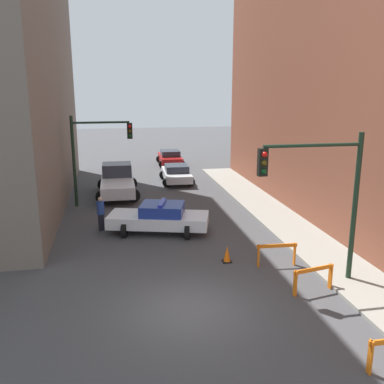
{
  "coord_description": "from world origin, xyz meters",
  "views": [
    {
      "loc": [
        -2.22,
        -11.93,
        6.79
      ],
      "look_at": [
        1.21,
        6.36,
        2.17
      ],
      "focal_mm": 40.0,
      "sensor_mm": 36.0,
      "label": 1
    }
  ],
  "objects_px": {
    "traffic_light_far": "(93,148)",
    "barrier_back": "(313,275)",
    "white_truck": "(117,181)",
    "traffic_light_near": "(325,186)",
    "police_car": "(159,218)",
    "barrier_corner": "(277,251)",
    "pedestrian_crossing": "(101,213)",
    "traffic_cone": "(227,254)",
    "parked_car_mid": "(170,157)",
    "parked_car_near": "(176,173)"
  },
  "relations": [
    {
      "from": "barrier_corner",
      "to": "parked_car_mid",
      "type": "bearing_deg",
      "value": 92.75
    },
    {
      "from": "traffic_light_near",
      "to": "parked_car_near",
      "type": "xyz_separation_m",
      "value": [
        -2.49,
        17.04,
        -2.86
      ]
    },
    {
      "from": "traffic_light_far",
      "to": "police_car",
      "type": "bearing_deg",
      "value": -60.02
    },
    {
      "from": "police_car",
      "to": "barrier_corner",
      "type": "distance_m",
      "value": 6.24
    },
    {
      "from": "barrier_corner",
      "to": "traffic_cone",
      "type": "bearing_deg",
      "value": 157.5
    },
    {
      "from": "traffic_light_near",
      "to": "traffic_cone",
      "type": "height_order",
      "value": "traffic_light_near"
    },
    {
      "from": "traffic_cone",
      "to": "traffic_light_near",
      "type": "bearing_deg",
      "value": -42.39
    },
    {
      "from": "traffic_light_near",
      "to": "traffic_cone",
      "type": "bearing_deg",
      "value": 137.61
    },
    {
      "from": "traffic_light_near",
      "to": "parked_car_mid",
      "type": "height_order",
      "value": "traffic_light_near"
    },
    {
      "from": "police_car",
      "to": "pedestrian_crossing",
      "type": "bearing_deg",
      "value": 89.46
    },
    {
      "from": "parked_car_mid",
      "to": "pedestrian_crossing",
      "type": "distance_m",
      "value": 17.84
    },
    {
      "from": "traffic_light_far",
      "to": "pedestrian_crossing",
      "type": "height_order",
      "value": "traffic_light_far"
    },
    {
      "from": "traffic_light_near",
      "to": "pedestrian_crossing",
      "type": "relative_size",
      "value": 3.13
    },
    {
      "from": "traffic_light_far",
      "to": "white_truck",
      "type": "xyz_separation_m",
      "value": [
        1.3,
        2.22,
        -2.49
      ]
    },
    {
      "from": "parked_car_mid",
      "to": "barrier_corner",
      "type": "xyz_separation_m",
      "value": [
        1.08,
        -22.48,
        -0.06
      ]
    },
    {
      "from": "traffic_light_near",
      "to": "white_truck",
      "type": "bearing_deg",
      "value": 115.45
    },
    {
      "from": "traffic_light_far",
      "to": "traffic_cone",
      "type": "xyz_separation_m",
      "value": [
        5.36,
        -9.48,
        -3.08
      ]
    },
    {
      "from": "pedestrian_crossing",
      "to": "barrier_corner",
      "type": "xyz_separation_m",
      "value": [
        6.74,
        -5.57,
        -0.24
      ]
    },
    {
      "from": "traffic_light_near",
      "to": "parked_car_near",
      "type": "bearing_deg",
      "value": 98.3
    },
    {
      "from": "police_car",
      "to": "traffic_cone",
      "type": "bearing_deg",
      "value": -135.69
    },
    {
      "from": "traffic_light_far",
      "to": "police_car",
      "type": "height_order",
      "value": "traffic_light_far"
    },
    {
      "from": "barrier_back",
      "to": "police_car",
      "type": "bearing_deg",
      "value": 121.92
    },
    {
      "from": "barrier_back",
      "to": "barrier_corner",
      "type": "relative_size",
      "value": 0.99
    },
    {
      "from": "traffic_light_far",
      "to": "pedestrian_crossing",
      "type": "xyz_separation_m",
      "value": [
        0.4,
        -4.65,
        -2.54
      ]
    },
    {
      "from": "traffic_light_near",
      "to": "barrier_corner",
      "type": "bearing_deg",
      "value": 117.68
    },
    {
      "from": "barrier_back",
      "to": "white_truck",
      "type": "bearing_deg",
      "value": 112.94
    },
    {
      "from": "parked_car_mid",
      "to": "barrier_back",
      "type": "distance_m",
      "value": 24.81
    },
    {
      "from": "parked_car_near",
      "to": "pedestrian_crossing",
      "type": "relative_size",
      "value": 2.62
    },
    {
      "from": "parked_car_near",
      "to": "parked_car_mid",
      "type": "bearing_deg",
      "value": 87.69
    },
    {
      "from": "pedestrian_crossing",
      "to": "barrier_corner",
      "type": "bearing_deg",
      "value": -18.53
    },
    {
      "from": "white_truck",
      "to": "traffic_light_near",
      "type": "bearing_deg",
      "value": -64.21
    },
    {
      "from": "traffic_cone",
      "to": "barrier_corner",
      "type": "bearing_deg",
      "value": -22.5
    },
    {
      "from": "police_car",
      "to": "barrier_corner",
      "type": "bearing_deg",
      "value": -124.6
    },
    {
      "from": "parked_car_near",
      "to": "police_car",
      "type": "bearing_deg",
      "value": -101.05
    },
    {
      "from": "traffic_light_far",
      "to": "pedestrian_crossing",
      "type": "relative_size",
      "value": 3.13
    },
    {
      "from": "barrier_corner",
      "to": "traffic_light_near",
      "type": "bearing_deg",
      "value": -62.32
    },
    {
      "from": "police_car",
      "to": "barrier_corner",
      "type": "height_order",
      "value": "police_car"
    },
    {
      "from": "parked_car_mid",
      "to": "pedestrian_crossing",
      "type": "height_order",
      "value": "pedestrian_crossing"
    },
    {
      "from": "traffic_light_far",
      "to": "police_car",
      "type": "distance_m",
      "value": 6.82
    },
    {
      "from": "traffic_light_far",
      "to": "pedestrian_crossing",
      "type": "distance_m",
      "value": 5.31
    },
    {
      "from": "traffic_light_far",
      "to": "barrier_back",
      "type": "xyz_separation_m",
      "value": [
        7.54,
        -12.5,
        -2.78
      ]
    },
    {
      "from": "traffic_light_near",
      "to": "parked_car_mid",
      "type": "relative_size",
      "value": 1.2
    },
    {
      "from": "police_car",
      "to": "barrier_corner",
      "type": "xyz_separation_m",
      "value": [
        4.01,
        -4.78,
        -0.11
      ]
    },
    {
      "from": "police_car",
      "to": "parked_car_mid",
      "type": "relative_size",
      "value": 1.16
    },
    {
      "from": "parked_car_mid",
      "to": "white_truck",
      "type": "bearing_deg",
      "value": -113.93
    },
    {
      "from": "police_car",
      "to": "parked_car_mid",
      "type": "bearing_deg",
      "value": 6.05
    },
    {
      "from": "traffic_light_far",
      "to": "barrier_corner",
      "type": "xyz_separation_m",
      "value": [
        7.14,
        -10.21,
        -2.78
      ]
    },
    {
      "from": "traffic_light_far",
      "to": "barrier_corner",
      "type": "height_order",
      "value": "traffic_light_far"
    },
    {
      "from": "traffic_cone",
      "to": "traffic_light_far",
      "type": "bearing_deg",
      "value": 119.51
    },
    {
      "from": "traffic_light_far",
      "to": "white_truck",
      "type": "distance_m",
      "value": 3.59
    }
  ]
}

